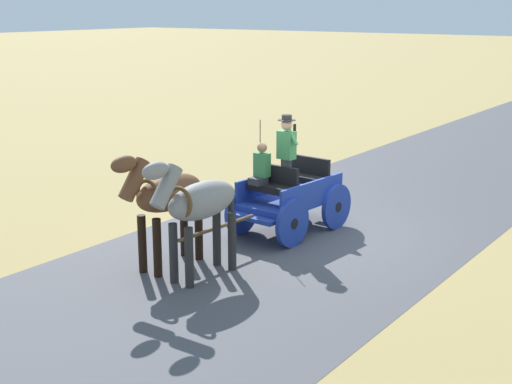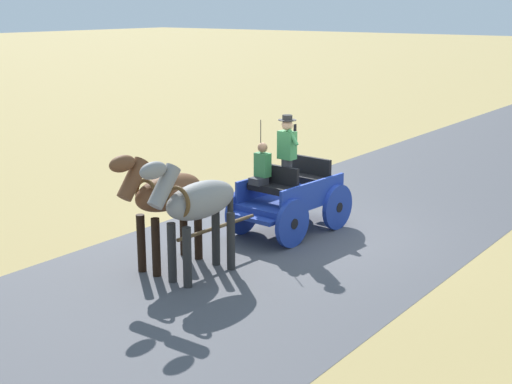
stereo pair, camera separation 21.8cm
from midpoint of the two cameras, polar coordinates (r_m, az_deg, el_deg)
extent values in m
plane|color=tan|center=(14.91, 5.12, -3.40)|extent=(200.00, 200.00, 0.00)
cube|color=#4C4C51|center=(14.91, 5.12, -3.38)|extent=(6.29, 160.00, 0.01)
cube|color=#1E3899|center=(14.92, 3.17, -0.70)|extent=(1.35, 2.28, 0.12)
cube|color=#1E3899|center=(14.52, 4.97, -0.02)|extent=(0.21, 2.09, 0.44)
cube|color=#1E3899|center=(15.19, 1.48, 0.68)|extent=(0.21, 2.09, 0.44)
cube|color=#1E3899|center=(14.03, 0.12, -2.10)|extent=(1.09, 0.32, 0.08)
cube|color=#1E3899|center=(15.90, 5.80, -0.46)|extent=(0.73, 0.25, 0.06)
cube|color=black|center=(14.36, 1.72, 0.27)|extent=(1.04, 0.43, 0.14)
cube|color=black|center=(14.44, 2.17, 1.25)|extent=(1.02, 0.15, 0.44)
cube|color=black|center=(15.21, 4.33, 1.05)|extent=(1.04, 0.43, 0.14)
cube|color=black|center=(15.30, 4.74, 1.97)|extent=(1.02, 0.15, 0.44)
cylinder|color=#1E3899|center=(14.00, 3.34, -2.50)|extent=(0.17, 0.96, 0.96)
cylinder|color=black|center=(14.00, 3.34, -2.50)|extent=(0.13, 0.22, 0.21)
cylinder|color=#1E3899|center=(14.79, -0.66, -1.54)|extent=(0.17, 0.96, 0.96)
cylinder|color=black|center=(14.79, -0.66, -1.54)|extent=(0.13, 0.22, 0.21)
cylinder|color=#1E3899|center=(15.21, 6.87, -1.19)|extent=(0.17, 0.96, 0.96)
cylinder|color=black|center=(15.21, 6.87, -1.19)|extent=(0.13, 0.22, 0.21)
cylinder|color=#1E3899|center=(15.94, 3.00, -0.37)|extent=(0.17, 0.96, 0.96)
cylinder|color=black|center=(15.94, 3.00, -0.37)|extent=(0.13, 0.22, 0.21)
cylinder|color=brown|center=(13.32, -2.62, -2.81)|extent=(0.21, 2.00, 0.07)
cylinder|color=black|center=(14.39, 0.81, 3.17)|extent=(0.02, 0.02, 1.30)
cylinder|color=#2D2D33|center=(14.45, 2.87, 0.88)|extent=(0.22, 0.22, 0.90)
cube|color=#387F47|center=(14.29, 2.91, 3.73)|extent=(0.35, 0.24, 0.56)
sphere|color=tan|center=(14.22, 2.93, 5.31)|extent=(0.22, 0.22, 0.22)
cylinder|color=black|center=(14.21, 2.93, 5.71)|extent=(0.36, 0.36, 0.01)
cylinder|color=black|center=(14.20, 2.93, 5.91)|extent=(0.20, 0.20, 0.10)
cylinder|color=#387F47|center=(14.12, 3.39, 4.33)|extent=(0.27, 0.10, 0.32)
cube|color=black|center=(14.03, 3.55, 5.09)|extent=(0.02, 0.07, 0.14)
cube|color=#2D2D33|center=(14.39, 0.65, 0.89)|extent=(0.30, 0.34, 0.14)
cube|color=#387F47|center=(14.41, 0.96, 2.17)|extent=(0.31, 0.22, 0.48)
sphere|color=#9E7051|center=(14.34, 0.96, 3.54)|extent=(0.20, 0.20, 0.20)
ellipsoid|color=gray|center=(12.29, -3.85, -0.63)|extent=(0.65, 1.59, 0.64)
cylinder|color=#272726|center=(12.05, -4.95, -5.18)|extent=(0.15, 0.15, 1.05)
cylinder|color=#272726|center=(12.29, -6.16, -4.81)|extent=(0.15, 0.15, 1.05)
cylinder|color=#272726|center=(12.80, -1.51, -3.93)|extent=(0.15, 0.15, 1.05)
cylinder|color=#272726|center=(13.03, -2.72, -3.60)|extent=(0.15, 0.15, 1.05)
cylinder|color=gray|center=(11.61, -6.75, 0.43)|extent=(0.30, 0.66, 0.73)
ellipsoid|color=gray|center=(11.40, -7.60, 1.70)|extent=(0.25, 0.55, 0.28)
cube|color=#272726|center=(11.62, -6.69, 0.62)|extent=(0.09, 0.50, 0.56)
cylinder|color=#272726|center=(12.89, -1.56, -1.26)|extent=(0.11, 0.11, 0.70)
torus|color=brown|center=(11.89, -5.67, -0.79)|extent=(0.55, 0.10, 0.55)
ellipsoid|color=brown|center=(12.85, -6.41, -0.02)|extent=(0.58, 1.57, 0.64)
cylinder|color=black|center=(12.59, -7.42, -4.37)|extent=(0.15, 0.15, 1.05)
cylinder|color=black|center=(12.84, -8.58, -4.03)|extent=(0.15, 0.15, 1.05)
cylinder|color=black|center=(13.35, -4.13, -3.18)|extent=(0.15, 0.15, 1.05)
cylinder|color=black|center=(13.58, -5.28, -2.89)|extent=(0.15, 0.15, 1.05)
cylinder|color=brown|center=(12.17, -9.20, 1.01)|extent=(0.27, 0.65, 0.73)
ellipsoid|color=brown|center=(11.96, -10.02, 2.22)|extent=(0.23, 0.54, 0.28)
cube|color=black|center=(12.18, -9.14, 1.19)|extent=(0.07, 0.50, 0.56)
cylinder|color=black|center=(13.45, -4.20, -0.63)|extent=(0.11, 0.11, 0.70)
torus|color=brown|center=(12.45, -8.16, -0.16)|extent=(0.55, 0.08, 0.55)
camera|label=1|loc=(0.11, -89.55, 0.12)|focal=50.57mm
camera|label=2|loc=(0.11, 90.45, -0.12)|focal=50.57mm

